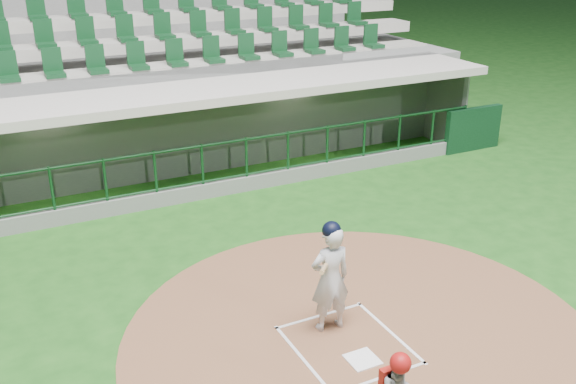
{
  "coord_description": "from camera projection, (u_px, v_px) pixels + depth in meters",
  "views": [
    {
      "loc": [
        -4.31,
        -6.95,
        5.7
      ],
      "look_at": [
        0.47,
        2.6,
        1.3
      ],
      "focal_mm": 40.0,
      "sensor_mm": 36.0,
      "label": 1
    }
  ],
  "objects": [
    {
      "name": "ground",
      "position": [
        337.0,
        335.0,
        9.7
      ],
      "size": [
        120.0,
        120.0,
        0.0
      ],
      "primitive_type": "plane",
      "color": "#194B15",
      "rests_on": "ground"
    },
    {
      "name": "dirt_circle",
      "position": [
        361.0,
        336.0,
        9.66
      ],
      "size": [
        7.2,
        7.2,
        0.01
      ],
      "primitive_type": "cylinder",
      "color": "brown",
      "rests_on": "ground"
    },
    {
      "name": "home_plate",
      "position": [
        362.0,
        360.0,
        9.12
      ],
      "size": [
        0.43,
        0.43,
        0.02
      ],
      "primitive_type": "cube",
      "color": "white",
      "rests_on": "dirt_circle"
    },
    {
      "name": "batter_box_chalk",
      "position": [
        348.0,
        345.0,
        9.45
      ],
      "size": [
        1.55,
        1.8,
        0.01
      ],
      "color": "silver",
      "rests_on": "ground"
    },
    {
      "name": "dugout_structure",
      "position": [
        179.0,
        135.0,
        15.84
      ],
      "size": [
        16.4,
        3.7,
        3.0
      ],
      "color": "slate",
      "rests_on": "ground"
    },
    {
      "name": "seating_deck",
      "position": [
        142.0,
        91.0,
        18.18
      ],
      "size": [
        17.0,
        6.72,
        5.15
      ],
      "color": "slate",
      "rests_on": "ground"
    },
    {
      "name": "batter",
      "position": [
        330.0,
        276.0,
        9.52
      ],
      "size": [
        0.86,
        0.87,
        1.8
      ],
      "color": "silver",
      "rests_on": "dirt_circle"
    }
  ]
}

